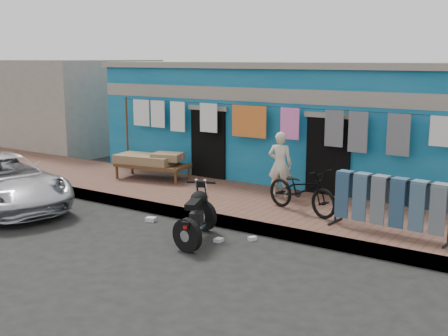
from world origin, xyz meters
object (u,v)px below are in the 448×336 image
seated_person (280,165)px  jeans_rack (390,204)px  bicycle (302,185)px  motorcycle (196,214)px  charpoy (153,166)px  car (1,181)px

seated_person → jeans_rack: seated_person is taller
bicycle → motorcycle: size_ratio=1.05×
seated_person → jeans_rack: (3.03, -1.32, -0.22)m
motorcycle → charpoy: 4.73m
car → motorcycle: (5.27, 0.60, -0.10)m
car → jeans_rack: 8.76m
bicycle → jeans_rack: (1.99, -0.38, -0.04)m
bicycle → charpoy: size_ratio=0.84×
motorcycle → jeans_rack: jeans_rack is taller
motorcycle → jeans_rack: (3.15, 1.79, 0.27)m
jeans_rack → charpoy: bearing=170.3°
car → charpoy: 3.89m
car → bicycle: (6.44, 2.77, 0.21)m
car → charpoy: bearing=-9.9°
charpoy → jeans_rack: jeans_rack is taller
bicycle → charpoy: bicycle is taller
bicycle → charpoy: (-4.85, 0.79, -0.25)m
charpoy → jeans_rack: (6.84, -1.16, 0.20)m
charpoy → motorcycle: bearing=-38.7°
seated_person → jeans_rack: 3.31m
car → bicycle: bearing=-52.6°
bicycle → jeans_rack: size_ratio=0.79×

